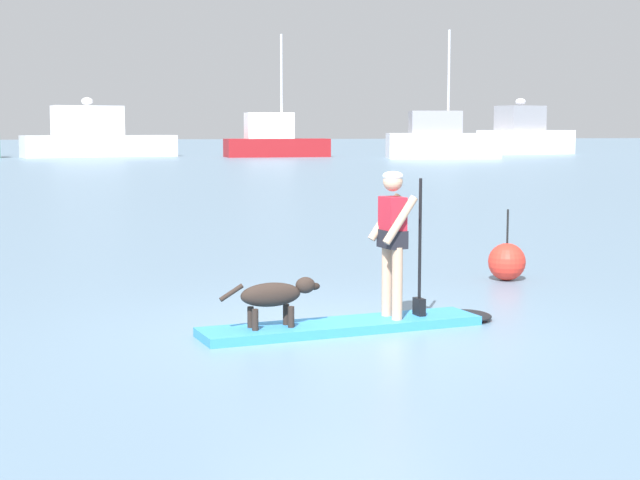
% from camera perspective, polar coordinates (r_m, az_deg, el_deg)
% --- Properties ---
extents(ground_plane, '(400.00, 400.00, 0.00)m').
position_cam_1_polar(ground_plane, '(10.78, 1.28, -5.35)').
color(ground_plane, slate).
extents(paddleboard, '(3.54, 1.16, 0.10)m').
position_cam_1_polar(paddleboard, '(10.86, 2.39, -4.99)').
color(paddleboard, '#338CD8').
rests_on(paddleboard, ground_plane).
extents(person_paddler, '(0.64, 0.53, 1.66)m').
position_cam_1_polar(person_paddler, '(10.88, 4.36, 0.39)').
color(person_paddler, tan).
rests_on(person_paddler, paddleboard).
extents(dog, '(1.14, 0.32, 0.53)m').
position_cam_1_polar(dog, '(10.41, -2.65, -3.27)').
color(dog, '#2D231E').
rests_on(dog, paddleboard).
extents(moored_boat_far_port, '(12.36, 5.39, 4.69)m').
position_cam_1_polar(moored_boat_far_port, '(79.22, -13.04, 5.88)').
color(moored_boat_far_port, silver).
rests_on(moored_boat_far_port, ground_plane).
extents(moored_boat_far_starboard, '(8.21, 2.93, 9.63)m').
position_cam_1_polar(moored_boat_far_starboard, '(77.38, -2.70, 5.88)').
color(moored_boat_far_starboard, maroon).
rests_on(moored_boat_far_starboard, ground_plane).
extents(moored_boat_outer, '(8.92, 5.08, 9.64)m').
position_cam_1_polar(moored_boat_outer, '(74.48, 7.13, 5.86)').
color(moored_boat_outer, white).
rests_on(moored_boat_outer, ground_plane).
extents(moored_boat_port, '(8.91, 5.50, 4.90)m').
position_cam_1_polar(moored_boat_port, '(88.10, 11.95, 6.02)').
color(moored_boat_port, white).
rests_on(moored_boat_port, ground_plane).
extents(marker_buoy, '(0.55, 0.55, 1.05)m').
position_cam_1_polar(marker_buoy, '(14.52, 10.94, -1.26)').
color(marker_buoy, red).
rests_on(marker_buoy, ground_plane).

